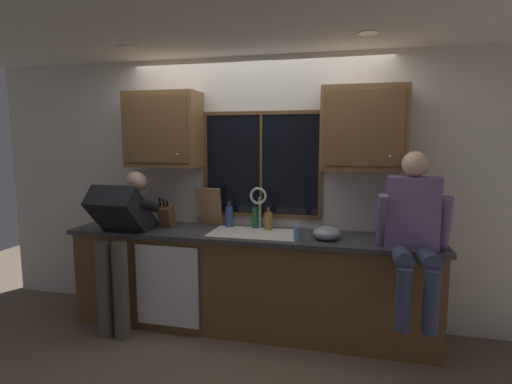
# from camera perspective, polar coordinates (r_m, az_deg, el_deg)

# --- Properties ---
(back_wall) EXTENTS (5.71, 0.12, 2.55)m
(back_wall) POSITION_cam_1_polar(r_m,az_deg,el_deg) (3.96, 0.21, 0.37)
(back_wall) COLOR silver
(back_wall) RESTS_ON floor
(ceiling_downlight_left) EXTENTS (0.14, 0.14, 0.01)m
(ceiling_downlight_left) POSITION_cam_1_polar(r_m,az_deg,el_deg) (3.77, -18.10, 19.02)
(ceiling_downlight_left) COLOR #FFEAB2
(ceiling_downlight_right) EXTENTS (0.14, 0.14, 0.01)m
(ceiling_downlight_right) POSITION_cam_1_polar(r_m,az_deg,el_deg) (3.25, 15.72, 21.04)
(ceiling_downlight_right) COLOR #FFEAB2
(window_glass) EXTENTS (1.10, 0.02, 0.95)m
(window_glass) POSITION_cam_1_polar(r_m,az_deg,el_deg) (3.86, 0.78, 3.91)
(window_glass) COLOR black
(window_frame_top) EXTENTS (1.17, 0.02, 0.04)m
(window_frame_top) POSITION_cam_1_polar(r_m,az_deg,el_deg) (3.85, 0.76, 11.24)
(window_frame_top) COLOR brown
(window_frame_bottom) EXTENTS (1.17, 0.02, 0.04)m
(window_frame_bottom) POSITION_cam_1_polar(r_m,az_deg,el_deg) (3.91, 0.73, -3.32)
(window_frame_bottom) COLOR brown
(window_frame_left) EXTENTS (0.03, 0.02, 0.95)m
(window_frame_left) POSITION_cam_1_polar(r_m,az_deg,el_deg) (4.01, -7.19, 4.00)
(window_frame_left) COLOR brown
(window_frame_right) EXTENTS (0.03, 0.02, 0.95)m
(window_frame_right) POSITION_cam_1_polar(r_m,az_deg,el_deg) (3.76, 9.21, 3.72)
(window_frame_right) COLOR brown
(window_mullion_center) EXTENTS (0.02, 0.02, 0.95)m
(window_mullion_center) POSITION_cam_1_polar(r_m,az_deg,el_deg) (3.85, 0.74, 3.90)
(window_mullion_center) COLOR brown
(lower_cabinet_run) EXTENTS (3.31, 0.58, 0.88)m
(lower_cabinet_run) POSITION_cam_1_polar(r_m,az_deg,el_deg) (3.83, -1.06, -12.78)
(lower_cabinet_run) COLOR brown
(lower_cabinet_run) RESTS_ON floor
(countertop) EXTENTS (3.37, 0.62, 0.04)m
(countertop) POSITION_cam_1_polar(r_m,az_deg,el_deg) (3.67, -1.16, -6.15)
(countertop) COLOR #38383D
(countertop) RESTS_ON lower_cabinet_run
(dishwasher_front) EXTENTS (0.60, 0.02, 0.74)m
(dishwasher_front) POSITION_cam_1_polar(r_m,az_deg,el_deg) (3.77, -12.59, -13.01)
(dishwasher_front) COLOR white
(upper_cabinet_left) EXTENTS (0.72, 0.36, 0.72)m
(upper_cabinet_left) POSITION_cam_1_polar(r_m,az_deg,el_deg) (4.02, -13.05, 8.65)
(upper_cabinet_left) COLOR brown
(upper_cabinet_right) EXTENTS (0.72, 0.36, 0.72)m
(upper_cabinet_right) POSITION_cam_1_polar(r_m,az_deg,el_deg) (3.59, 15.09, 8.73)
(upper_cabinet_right) COLOR brown
(sink) EXTENTS (0.80, 0.46, 0.21)m
(sink) POSITION_cam_1_polar(r_m,az_deg,el_deg) (3.69, -0.28, -7.33)
(sink) COLOR white
(sink) RESTS_ON lower_cabinet_run
(faucet) EXTENTS (0.18, 0.09, 0.40)m
(faucet) POSITION_cam_1_polar(r_m,az_deg,el_deg) (3.79, 0.50, -1.51)
(faucet) COLOR silver
(faucet) RESTS_ON countertop
(person_standing) EXTENTS (0.53, 0.72, 1.47)m
(person_standing) POSITION_cam_1_polar(r_m,az_deg,el_deg) (3.88, -18.59, -5.36)
(person_standing) COLOR #595147
(person_standing) RESTS_ON floor
(person_sitting_on_counter) EXTENTS (0.54, 0.61, 1.26)m
(person_sitting_on_counter) POSITION_cam_1_polar(r_m,az_deg,el_deg) (3.29, 21.59, -4.69)
(person_sitting_on_counter) COLOR #384260
(person_sitting_on_counter) RESTS_ON countertop
(knife_block) EXTENTS (0.12, 0.18, 0.32)m
(knife_block) POSITION_cam_1_polar(r_m,az_deg,el_deg) (3.97, -12.66, -3.38)
(knife_block) COLOR brown
(knife_block) RESTS_ON countertop
(cutting_board) EXTENTS (0.26, 0.10, 0.38)m
(cutting_board) POSITION_cam_1_polar(r_m,az_deg,el_deg) (3.98, -6.77, -2.08)
(cutting_board) COLOR #997047
(cutting_board) RESTS_ON countertop
(mixing_bowl) EXTENTS (0.24, 0.24, 0.12)m
(mixing_bowl) POSITION_cam_1_polar(r_m,az_deg,el_deg) (3.48, 10.10, -5.80)
(mixing_bowl) COLOR #8C99A8
(mixing_bowl) RESTS_ON countertop
(soap_dispenser) EXTENTS (0.06, 0.07, 0.16)m
(soap_dispenser) POSITION_cam_1_polar(r_m,az_deg,el_deg) (3.43, 5.88, -5.78)
(soap_dispenser) COLOR #668CCC
(soap_dispenser) RESTS_ON countertop
(bottle_green_glass) EXTENTS (0.08, 0.08, 0.26)m
(bottle_green_glass) POSITION_cam_1_polar(r_m,az_deg,el_deg) (3.90, -3.84, -3.47)
(bottle_green_glass) COLOR #334C8C
(bottle_green_glass) RESTS_ON countertop
(bottle_tall_clear) EXTENTS (0.07, 0.07, 0.22)m
(bottle_tall_clear) POSITION_cam_1_polar(r_m,az_deg,el_deg) (3.78, 1.78, -4.04)
(bottle_tall_clear) COLOR olive
(bottle_tall_clear) RESTS_ON countertop
(bottle_amber_small) EXTENTS (0.06, 0.06, 0.27)m
(bottle_amber_small) POSITION_cam_1_polar(r_m,az_deg,el_deg) (3.84, -0.14, -3.54)
(bottle_amber_small) COLOR #1E592D
(bottle_amber_small) RESTS_ON countertop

